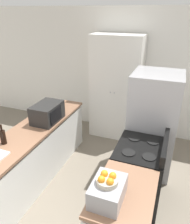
{
  "coord_description": "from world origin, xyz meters",
  "views": [
    {
      "loc": [
        1.12,
        -1.09,
        2.52
      ],
      "look_at": [
        0.0,
        1.83,
        1.05
      ],
      "focal_mm": 35.0,
      "sensor_mm": 36.0,
      "label": 1
    }
  ],
  "objects_px": {
    "refrigerator": "(153,124)",
    "wine_bottle": "(3,137)",
    "fruit_bowl": "(107,180)",
    "microwave": "(47,113)",
    "pantry_cabinet": "(116,88)",
    "toaster_oven": "(108,191)",
    "stove": "(139,173)"
  },
  "relations": [
    {
      "from": "pantry_cabinet",
      "to": "microwave",
      "type": "relative_size",
      "value": 4.08
    },
    {
      "from": "stove",
      "to": "refrigerator",
      "type": "height_order",
      "value": "refrigerator"
    },
    {
      "from": "refrigerator",
      "to": "toaster_oven",
      "type": "xyz_separation_m",
      "value": [
        -0.19,
        -1.78,
        0.14
      ]
    },
    {
      "from": "refrigerator",
      "to": "microwave",
      "type": "xyz_separation_m",
      "value": [
        -1.59,
        -0.58,
        0.19
      ]
    },
    {
      "from": "pantry_cabinet",
      "to": "wine_bottle",
      "type": "distance_m",
      "value": 2.43
    },
    {
      "from": "pantry_cabinet",
      "to": "toaster_oven",
      "type": "height_order",
      "value": "pantry_cabinet"
    },
    {
      "from": "pantry_cabinet",
      "to": "fruit_bowl",
      "type": "bearing_deg",
      "value": -75.88
    },
    {
      "from": "toaster_oven",
      "to": "wine_bottle",
      "type": "bearing_deg",
      "value": 165.4
    },
    {
      "from": "microwave",
      "to": "toaster_oven",
      "type": "height_order",
      "value": "microwave"
    },
    {
      "from": "stove",
      "to": "microwave",
      "type": "height_order",
      "value": "microwave"
    },
    {
      "from": "wine_bottle",
      "to": "fruit_bowl",
      "type": "xyz_separation_m",
      "value": [
        1.59,
        -0.42,
        0.14
      ]
    },
    {
      "from": "microwave",
      "to": "wine_bottle",
      "type": "height_order",
      "value": "microwave"
    },
    {
      "from": "microwave",
      "to": "pantry_cabinet",
      "type": "bearing_deg",
      "value": 63.84
    },
    {
      "from": "refrigerator",
      "to": "microwave",
      "type": "height_order",
      "value": "refrigerator"
    },
    {
      "from": "microwave",
      "to": "fruit_bowl",
      "type": "bearing_deg",
      "value": -40.87
    },
    {
      "from": "refrigerator",
      "to": "wine_bottle",
      "type": "bearing_deg",
      "value": -142.78
    },
    {
      "from": "fruit_bowl",
      "to": "microwave",
      "type": "bearing_deg",
      "value": 139.13
    },
    {
      "from": "pantry_cabinet",
      "to": "fruit_bowl",
      "type": "height_order",
      "value": "pantry_cabinet"
    },
    {
      "from": "microwave",
      "to": "fruit_bowl",
      "type": "xyz_separation_m",
      "value": [
        1.39,
        -1.2,
        0.1
      ]
    },
    {
      "from": "pantry_cabinet",
      "to": "wine_bottle",
      "type": "bearing_deg",
      "value": -112.22
    },
    {
      "from": "pantry_cabinet",
      "to": "fruit_bowl",
      "type": "xyz_separation_m",
      "value": [
        0.67,
        -2.67,
        0.07
      ]
    },
    {
      "from": "wine_bottle",
      "to": "toaster_oven",
      "type": "distance_m",
      "value": 1.65
    },
    {
      "from": "pantry_cabinet",
      "to": "microwave",
      "type": "height_order",
      "value": "pantry_cabinet"
    },
    {
      "from": "pantry_cabinet",
      "to": "toaster_oven",
      "type": "distance_m",
      "value": 2.75
    },
    {
      "from": "stove",
      "to": "toaster_oven",
      "type": "bearing_deg",
      "value": -98.54
    },
    {
      "from": "wine_bottle",
      "to": "fruit_bowl",
      "type": "distance_m",
      "value": 1.65
    },
    {
      "from": "stove",
      "to": "refrigerator",
      "type": "bearing_deg",
      "value": 86.67
    },
    {
      "from": "fruit_bowl",
      "to": "refrigerator",
      "type": "bearing_deg",
      "value": 83.54
    },
    {
      "from": "wine_bottle",
      "to": "fruit_bowl",
      "type": "bearing_deg",
      "value": -14.8
    },
    {
      "from": "refrigerator",
      "to": "wine_bottle",
      "type": "xyz_separation_m",
      "value": [
        -1.79,
        -1.36,
        0.15
      ]
    },
    {
      "from": "wine_bottle",
      "to": "fruit_bowl",
      "type": "relative_size",
      "value": 1.42
    },
    {
      "from": "fruit_bowl",
      "to": "wine_bottle",
      "type": "bearing_deg",
      "value": 165.2
    }
  ]
}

